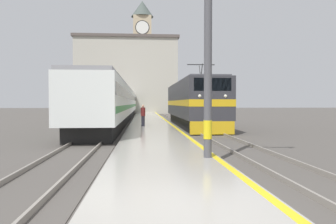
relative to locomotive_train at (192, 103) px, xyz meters
name	(u,v)px	position (x,y,z in m)	size (l,w,h in m)	color
ground_plane	(149,121)	(-3.55, 8.09, -1.98)	(200.00, 200.00, 0.00)	#514C47
platform	(150,123)	(-3.55, 3.09, -1.85)	(3.59, 140.00, 0.26)	#ADA89E
rail_track_near	(187,124)	(0.00, 3.09, -1.95)	(2.84, 140.00, 0.16)	#514C47
rail_track_far	(114,124)	(-6.96, 3.09, -1.95)	(2.83, 140.00, 0.16)	#514C47
locomotive_train	(192,103)	(0.00, 0.00, 0.00)	(2.92, 16.47, 4.85)	black
passenger_train	(119,103)	(-6.96, 10.81, 0.02)	(2.92, 47.52, 3.70)	black
catenary_mast	(211,46)	(-2.07, -17.40, 1.86)	(2.46, 0.28, 7.21)	#4C4C51
person_on_platform	(143,115)	(-4.23, -3.00, -0.87)	(0.34, 0.34, 1.63)	#23232D
clock_tower	(142,53)	(-4.28, 42.50, 10.65)	(4.71, 4.71, 23.73)	tan
station_building	(127,76)	(-7.24, 36.25, 5.29)	(19.48, 9.20, 14.50)	#B7B2A3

